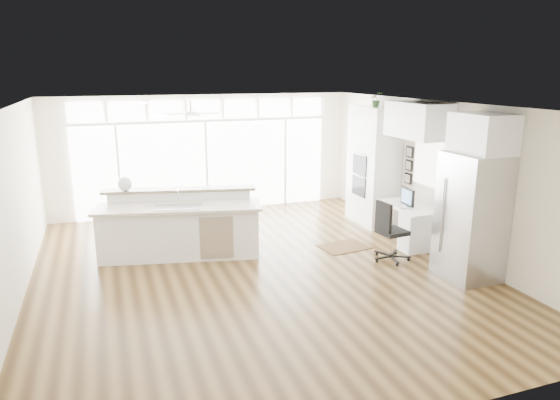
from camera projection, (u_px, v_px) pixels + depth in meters
name	position (u px, v px, depth m)	size (l,w,h in m)	color
floor	(257.00, 271.00, 8.26)	(7.00, 8.00, 0.02)	#412B14
ceiling	(255.00, 105.00, 7.59)	(7.00, 8.00, 0.02)	white
wall_back	(205.00, 154.00, 11.57)	(7.00, 0.04, 2.70)	white
wall_front	(392.00, 294.00, 4.28)	(7.00, 0.04, 2.70)	white
wall_left	(10.00, 212.00, 6.78)	(0.04, 8.00, 2.70)	white
wall_right	(440.00, 177.00, 9.07)	(0.04, 8.00, 2.70)	white
glass_wall	(206.00, 167.00, 11.59)	(5.80, 0.06, 2.08)	white
transom_row	(204.00, 109.00, 11.26)	(5.90, 0.06, 0.40)	white
desk_window	(429.00, 163.00, 9.28)	(0.04, 0.85, 0.85)	white
ceiling_fan	(191.00, 109.00, 10.03)	(1.16, 1.16, 0.32)	white
recessed_lights	(251.00, 106.00, 7.77)	(3.40, 3.00, 0.02)	white
oven_cabinet	(373.00, 166.00, 10.62)	(0.64, 1.20, 2.50)	white
desk_nook	(409.00, 225.00, 9.46)	(0.72, 1.30, 0.76)	white
upper_cabinets	(418.00, 120.00, 8.98)	(0.64, 1.30, 0.64)	white
refrigerator	(471.00, 217.00, 7.80)	(0.76, 0.90, 2.00)	#B3B4B8
fridge_cabinet	(483.00, 133.00, 7.49)	(0.64, 0.90, 0.60)	white
framed_photos	(409.00, 165.00, 9.88)	(0.06, 0.22, 0.80)	black
kitchen_island	(179.00, 226.00, 8.79)	(2.86, 1.08, 1.14)	white
rug	(344.00, 247.00, 9.38)	(0.88, 0.63, 0.01)	#352010
office_chair	(392.00, 231.00, 8.60)	(0.55, 0.51, 1.06)	black
fishbowl	(125.00, 184.00, 8.88)	(0.25, 0.25, 0.25)	white
monitor	(408.00, 197.00, 9.30)	(0.07, 0.43, 0.36)	black
keyboard	(399.00, 206.00, 9.28)	(0.13, 0.35, 0.02)	silver
potted_plant	(376.00, 101.00, 10.28)	(0.26, 0.29, 0.23)	#2C5323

